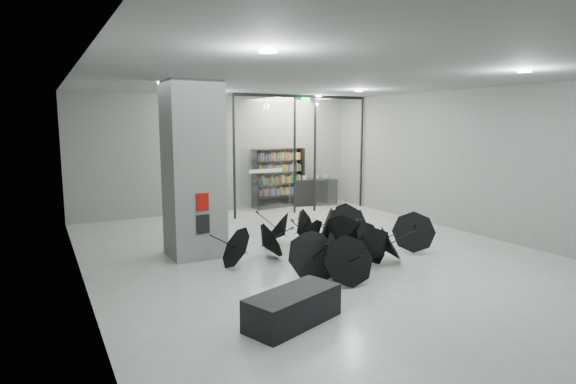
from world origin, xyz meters
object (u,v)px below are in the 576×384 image
shop_counter (314,192)px  umbrella_cluster (331,245)px  column (193,170)px  bookshelf (279,178)px  bench (293,308)px

shop_counter → umbrella_cluster: size_ratio=0.31×
column → bookshelf: column is taller
umbrella_cluster → bench: bearing=-132.6°
bench → bookshelf: size_ratio=0.74×
column → bench: (0.16, -4.46, -1.75)m
column → bookshelf: 6.69m
bench → umbrella_cluster: (2.46, 2.68, 0.05)m
column → umbrella_cluster: bearing=-34.2°
bookshelf → shop_counter: bearing=-18.2°
bookshelf → umbrella_cluster: bearing=-116.9°
shop_counter → umbrella_cluster: (-3.40, -6.33, -0.18)m
bench → bookshelf: bearing=44.4°
column → bench: 4.80m
column → bench: size_ratio=2.53×
bench → column: bearing=72.4°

